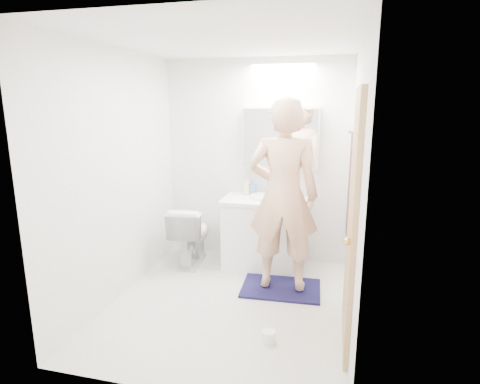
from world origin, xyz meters
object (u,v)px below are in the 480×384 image
(medicine_cabinet, at_px, (280,138))
(soap_bottle_b, at_px, (252,187))
(vanity_cabinet, at_px, (264,234))
(soap_bottle_a, at_px, (246,186))
(toilet_paper_roll, at_px, (269,337))
(toilet, at_px, (191,234))
(toothbrush_cup, at_px, (285,193))
(person, at_px, (283,196))

(medicine_cabinet, distance_m, soap_bottle_b, 0.67)
(vanity_cabinet, xyz_separation_m, soap_bottle_b, (-0.19, 0.18, 0.52))
(soap_bottle_a, height_order, toilet_paper_roll, soap_bottle_a)
(soap_bottle_a, bearing_deg, toilet, -156.86)
(vanity_cabinet, distance_m, toothbrush_cup, 0.54)
(person, bearing_deg, toilet, -23.78)
(medicine_cabinet, distance_m, toilet, 1.56)
(medicine_cabinet, bearing_deg, vanity_cabinet, -122.93)
(toilet, relative_size, toothbrush_cup, 7.38)
(medicine_cabinet, relative_size, soap_bottle_b, 4.81)
(person, bearing_deg, toilet_paper_roll, 89.38)
(vanity_cabinet, distance_m, soap_bottle_a, 0.61)
(person, relative_size, soap_bottle_b, 10.39)
(toothbrush_cup, bearing_deg, soap_bottle_b, 177.09)
(medicine_cabinet, bearing_deg, soap_bottle_a, -171.14)
(person, relative_size, toothbrush_cup, 19.61)
(soap_bottle_b, distance_m, toilet_paper_roll, 1.95)
(soap_bottle_b, relative_size, toilet_paper_roll, 1.66)
(toilet, bearing_deg, toilet_paper_roll, 125.81)
(medicine_cabinet, relative_size, toilet_paper_roll, 8.00)
(vanity_cabinet, height_order, medicine_cabinet, medicine_cabinet)
(toilet, height_order, soap_bottle_b, soap_bottle_b)
(medicine_cabinet, height_order, person, person)
(person, distance_m, toilet_paper_roll, 1.34)
(toilet_paper_roll, bearing_deg, toilet, 130.64)
(medicine_cabinet, relative_size, toilet, 1.23)
(person, height_order, toilet_paper_roll, person)
(soap_bottle_b, bearing_deg, person, -57.49)
(medicine_cabinet, xyz_separation_m, soap_bottle_b, (-0.32, -0.03, -0.59))
(medicine_cabinet, bearing_deg, person, -79.05)
(medicine_cabinet, xyz_separation_m, toothbrush_cup, (0.07, -0.05, -0.63))
(toothbrush_cup, bearing_deg, vanity_cabinet, -142.45)
(medicine_cabinet, height_order, toothbrush_cup, medicine_cabinet)
(medicine_cabinet, xyz_separation_m, toilet, (-1.00, -0.33, -1.14))
(person, relative_size, toilet_paper_roll, 17.30)
(medicine_cabinet, bearing_deg, soap_bottle_b, -174.67)
(person, distance_m, soap_bottle_a, 0.89)
(soap_bottle_b, bearing_deg, medicine_cabinet, 5.33)
(vanity_cabinet, xyz_separation_m, soap_bottle_a, (-0.25, 0.15, 0.53))
(toilet, bearing_deg, toothbrush_cup, -170.50)
(person, bearing_deg, vanity_cabinet, -65.75)
(medicine_cabinet, distance_m, toilet_paper_roll, 2.25)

